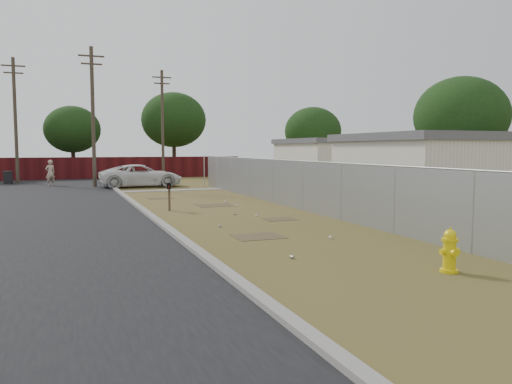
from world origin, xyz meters
name	(u,v)px	position (x,y,z in m)	size (l,w,h in m)	color
ground	(230,214)	(0.00, 0.00, 0.00)	(120.00, 120.00, 0.00)	brown
street	(46,200)	(-6.76, 8.05, 0.02)	(15.10, 60.00, 0.12)	black
chainlink_fence	(292,189)	(3.12, 1.03, 0.80)	(0.10, 27.06, 2.02)	#999CA1
privacy_fence	(62,168)	(-6.00, 25.00, 0.90)	(30.00, 0.12, 1.80)	#450E11
utility_poles	(94,119)	(-3.67, 20.67, 4.69)	(12.60, 8.24, 9.00)	#473C2F
houses	(391,167)	(9.70, 3.13, 1.56)	(9.30, 17.24, 3.10)	beige
horizon_trees	(149,123)	(0.84, 23.56, 4.63)	(33.32, 31.94, 7.78)	#322016
fire_hydrant	(450,251)	(1.31, -10.23, 0.43)	(0.42, 0.43, 0.92)	#DBC40B
mailbox	(169,188)	(-1.97, 1.82, 0.92)	(0.28, 0.51, 1.16)	brown
pickup_truck	(141,176)	(-1.18, 14.86, 0.74)	(2.44, 5.30, 1.47)	silver
pedestrian	(50,173)	(-6.72, 18.11, 0.87)	(0.64, 0.42, 1.74)	tan
trash_bin	(8,177)	(-9.54, 20.92, 0.47)	(0.60, 0.67, 0.92)	black
scattered_litter	(250,218)	(0.20, -1.70, 0.04)	(2.50, 12.12, 0.07)	silver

